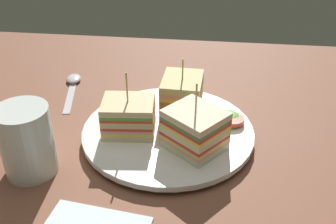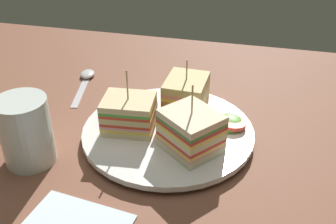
% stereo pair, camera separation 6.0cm
% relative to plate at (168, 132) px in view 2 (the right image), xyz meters
% --- Properties ---
extents(ground_plane, '(1.18, 0.78, 0.02)m').
position_rel_plate_xyz_m(ground_plane, '(0.00, 0.00, -0.02)').
color(ground_plane, brown).
extents(plate, '(0.26, 0.26, 0.02)m').
position_rel_plate_xyz_m(plate, '(0.00, 0.00, 0.00)').
color(plate, white).
rests_on(plate, ground_plane).
extents(sandwich_wedge_0, '(0.10, 0.10, 0.10)m').
position_rel_plate_xyz_m(sandwich_wedge_0, '(0.04, -0.04, 0.04)').
color(sandwich_wedge_0, beige).
rests_on(sandwich_wedge_0, plate).
extents(sandwich_wedge_1, '(0.06, 0.08, 0.09)m').
position_rel_plate_xyz_m(sandwich_wedge_1, '(0.02, 0.05, 0.03)').
color(sandwich_wedge_1, beige).
rests_on(sandwich_wedge_1, plate).
extents(sandwich_wedge_2, '(0.08, 0.07, 0.10)m').
position_rel_plate_xyz_m(sandwich_wedge_2, '(-0.06, -0.01, 0.03)').
color(sandwich_wedge_2, beige).
rests_on(sandwich_wedge_2, plate).
extents(chip_pile, '(0.07, 0.06, 0.03)m').
position_rel_plate_xyz_m(chip_pile, '(0.02, -0.00, 0.02)').
color(chip_pile, '#EBD782').
rests_on(chip_pile, plate).
extents(salad_garnish, '(0.06, 0.06, 0.02)m').
position_rel_plate_xyz_m(salad_garnish, '(0.09, 0.03, 0.01)').
color(salad_garnish, '#63B046').
rests_on(salad_garnish, plate).
extents(spoon, '(0.05, 0.14, 0.01)m').
position_rel_plate_xyz_m(spoon, '(-0.20, 0.15, -0.01)').
color(spoon, silver).
rests_on(spoon, ground_plane).
extents(drinking_glass, '(0.07, 0.07, 0.10)m').
position_rel_plate_xyz_m(drinking_glass, '(-0.17, -0.10, 0.03)').
color(drinking_glass, silver).
rests_on(drinking_glass, ground_plane).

